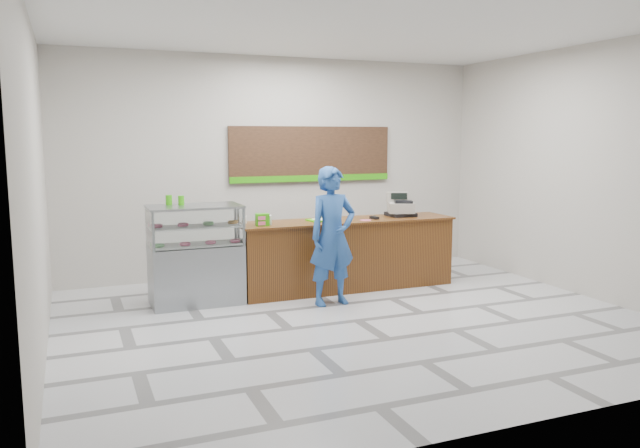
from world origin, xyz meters
name	(u,v)px	position (x,y,z in m)	size (l,w,h in m)	color
floor	(358,321)	(0.00, 0.00, 0.00)	(7.00, 7.00, 0.00)	silver
back_wall	(279,167)	(0.00, 3.00, 1.75)	(7.00, 7.00, 0.00)	#B4AEA5
ceiling	(360,25)	(0.00, 0.00, 3.50)	(7.00, 7.00, 0.00)	silver
sales_counter	(347,254)	(0.55, 1.55, 0.52)	(3.26, 0.76, 1.03)	brown
display_case	(196,254)	(-1.67, 1.55, 0.67)	(1.22, 0.72, 1.33)	gray
menu_board	(312,155)	(0.55, 2.96, 1.93)	(2.80, 0.06, 0.90)	black
cash_register	(400,207)	(1.48, 1.61, 1.16)	(0.50, 0.51, 0.36)	black
card_terminal	(374,218)	(0.96, 1.46, 1.05)	(0.08, 0.15, 0.04)	black
serving_tray	(321,220)	(0.17, 1.58, 1.04)	(0.41, 0.32, 0.02)	#40C400
napkin_box	(265,220)	(-0.72, 1.48, 1.10)	(0.16, 0.16, 0.13)	white
straw_cup	(244,220)	(-0.95, 1.72, 1.08)	(0.07, 0.07, 0.11)	silver
promo_box	(262,220)	(-0.78, 1.41, 1.11)	(0.18, 0.12, 0.16)	#2E9D0B
donut_decal	(366,220)	(0.77, 1.37, 1.03)	(0.17, 0.17, 0.00)	#E25984
green_cup_left	(169,200)	(-1.97, 1.74, 1.40)	(0.08, 0.08, 0.13)	#2E9D0B
green_cup_right	(181,200)	(-1.82, 1.67, 1.39)	(0.08, 0.08, 0.12)	#2E9D0B
customer	(332,236)	(0.02, 0.84, 0.92)	(0.67, 0.44, 1.85)	#244E95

